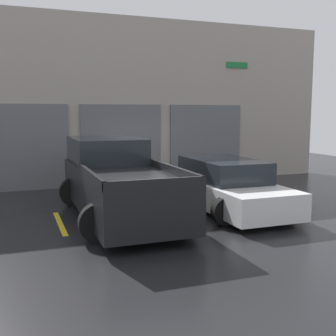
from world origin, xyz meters
TOP-DOWN VIEW (x-y plane):
  - ground_plane at (0.00, 0.00)m, footprint 28.00×28.00m
  - shophouse_building at (-0.01, 3.29)m, footprint 15.77×0.68m
  - pickup_truck at (-1.43, -1.38)m, footprint 2.51×5.59m
  - sedan_white at (1.43, -1.65)m, footprint 2.19×4.76m
  - parking_stripe_far_left at (-2.85, -1.69)m, footprint 0.12×2.20m
  - parking_stripe_left at (0.00, -1.69)m, footprint 0.12×2.20m
  - parking_stripe_centre at (2.85, -1.69)m, footprint 0.12×2.20m

SIDE VIEW (x-z plane):
  - ground_plane at x=0.00m, z-range 0.00..0.00m
  - parking_stripe_far_left at x=-2.85m, z-range 0.00..0.01m
  - parking_stripe_left at x=0.00m, z-range 0.00..0.01m
  - parking_stripe_centre at x=2.85m, z-range 0.00..0.01m
  - sedan_white at x=1.43m, z-range -0.04..1.28m
  - pickup_truck at x=-1.43m, z-range -0.06..1.81m
  - shophouse_building at x=-0.01m, z-range -0.05..5.79m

